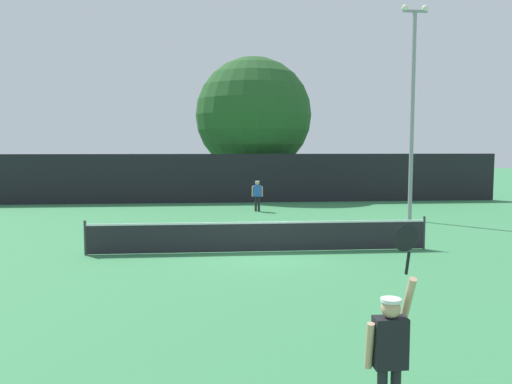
{
  "coord_description": "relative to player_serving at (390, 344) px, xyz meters",
  "views": [
    {
      "loc": [
        -1.54,
        -15.98,
        3.32
      ],
      "look_at": [
        0.15,
        2.92,
        1.64
      ],
      "focal_mm": 36.23,
      "sensor_mm": 36.0,
      "label": 1
    }
  ],
  "objects": [
    {
      "name": "player_receiving",
      "position": [
        0.36,
        20.62,
        -0.11
      ],
      "size": [
        0.57,
        0.23,
        1.56
      ],
      "rotation": [
        0.0,
        0.0,
        3.14
      ],
      "color": "blue",
      "rests_on": "ground"
    },
    {
      "name": "tennis_ball",
      "position": [
        -2.33,
        11.87,
        -1.02
      ],
      "size": [
        0.07,
        0.07,
        0.07
      ],
      "primitive_type": "sphere",
      "color": "#CCE033",
      "rests_on": "ground"
    },
    {
      "name": "ground_plane",
      "position": [
        -0.51,
        10.4,
        -1.06
      ],
      "size": [
        120.0,
        120.0,
        0.0
      ],
      "primitive_type": "plane",
      "color": "#387F4C"
    },
    {
      "name": "perimeter_fence",
      "position": [
        -0.51,
        24.92,
        0.39
      ],
      "size": [
        31.94,
        0.12,
        2.89
      ],
      "primitive_type": "cube",
      "color": "black",
      "rests_on": "ground"
    },
    {
      "name": "light_pole",
      "position": [
        6.88,
        16.71,
        4.25
      ],
      "size": [
        1.18,
        0.28,
        9.45
      ],
      "color": "gray",
      "rests_on": "ground"
    },
    {
      "name": "parked_car_far",
      "position": [
        9.29,
        30.56,
        -0.28
      ],
      "size": [
        2.17,
        4.31,
        1.69
      ],
      "rotation": [
        0.0,
        0.0,
        0.06
      ],
      "color": "white",
      "rests_on": "ground"
    },
    {
      "name": "player_serving",
      "position": [
        0.0,
        0.0,
        0.0
      ],
      "size": [
        0.68,
        0.39,
        2.44
      ],
      "color": "black",
      "rests_on": "ground"
    },
    {
      "name": "tennis_net",
      "position": [
        -0.51,
        10.4,
        -0.54
      ],
      "size": [
        10.79,
        0.08,
        1.07
      ],
      "color": "#232328",
      "rests_on": "ground"
    },
    {
      "name": "parked_car_mid",
      "position": [
        5.5,
        32.99,
        -0.28
      ],
      "size": [
        1.94,
        4.22,
        1.69
      ],
      "rotation": [
        0.0,
        0.0,
        0.01
      ],
      "color": "#B7B7BC",
      "rests_on": "ground"
    },
    {
      "name": "large_tree",
      "position": [
        0.88,
        28.97,
        4.32
      ],
      "size": [
        7.67,
        7.67,
        9.22
      ],
      "color": "brown",
      "rests_on": "ground"
    },
    {
      "name": "parked_car_near",
      "position": [
        -9.08,
        30.41,
        -0.28
      ],
      "size": [
        2.47,
        4.42,
        1.69
      ],
      "rotation": [
        0.0,
        0.0,
        0.14
      ],
      "color": "white",
      "rests_on": "ground"
    }
  ]
}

